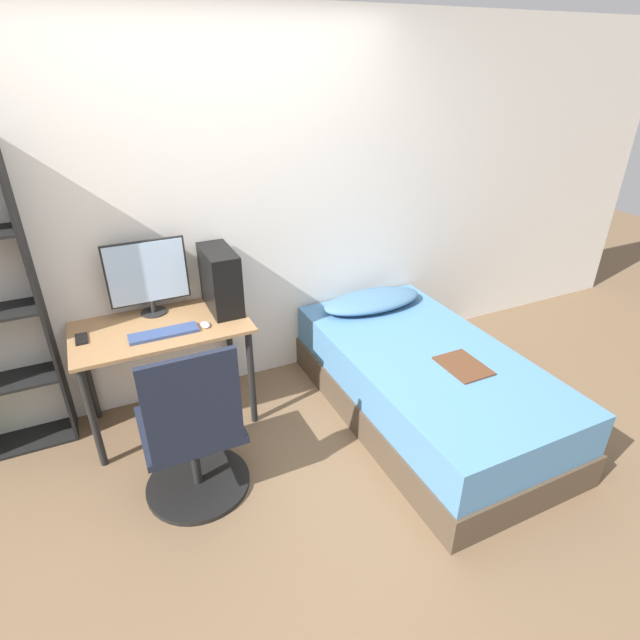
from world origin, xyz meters
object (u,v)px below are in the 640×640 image
(bed, at_px, (425,384))
(pc_tower, at_px, (220,280))
(monitor, at_px, (148,275))
(keyboard, at_px, (164,333))
(office_chair, at_px, (194,442))

(bed, distance_m, pc_tower, 1.53)
(monitor, relative_size, keyboard, 1.23)
(office_chair, relative_size, bed, 0.51)
(office_chair, bearing_deg, bed, 1.94)
(office_chair, distance_m, monitor, 1.12)
(bed, height_order, pc_tower, pc_tower)
(bed, relative_size, monitor, 3.96)
(pc_tower, bearing_deg, office_chair, -117.24)
(office_chair, xyz_separation_m, monitor, (-0.01, 0.94, 0.61))
(bed, distance_m, keyboard, 1.72)
(bed, height_order, monitor, monitor)
(office_chair, relative_size, keyboard, 2.49)
(bed, bearing_deg, pc_tower, 146.10)
(bed, bearing_deg, office_chair, -178.06)
(monitor, distance_m, pc_tower, 0.45)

